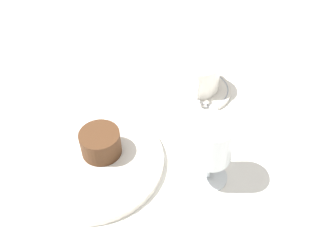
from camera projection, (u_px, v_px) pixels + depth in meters
name	position (u px, v px, depth m)	size (l,w,h in m)	color
ground_plane	(114.00, 171.00, 0.69)	(3.00, 3.00, 0.00)	white
dinner_plate	(92.00, 161.00, 0.69)	(0.25, 0.25, 0.01)	white
saucer	(199.00, 90.00, 0.83)	(0.14, 0.14, 0.01)	white
coffee_cup	(199.00, 75.00, 0.81)	(0.11, 0.08, 0.06)	white
spoon	(197.00, 101.00, 0.80)	(0.06, 0.12, 0.00)	silver
wine_glass	(211.00, 145.00, 0.62)	(0.07, 0.07, 0.13)	silver
dessert_cake	(101.00, 143.00, 0.69)	(0.07, 0.07, 0.05)	#4C2D19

